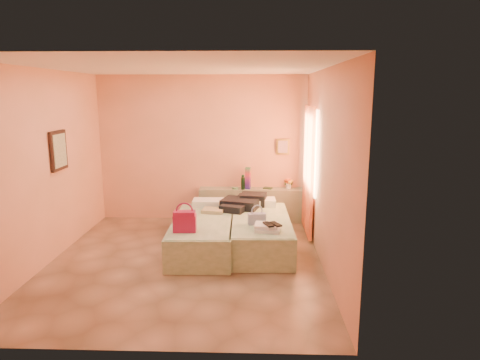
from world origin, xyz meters
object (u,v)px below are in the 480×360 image
object	(u,v)px
water_bottle	(243,183)
towel_stack	(268,228)
bed_right	(260,233)
green_book	(268,188)
headboard_ledge	(252,205)
flower_vase	(289,183)
blue_handbag	(257,219)
bed_left	(204,234)
magenta_handbag	(185,221)

from	to	relation	value
water_bottle	towel_stack	world-z (taller)	water_bottle
bed_right	towel_stack	world-z (taller)	towel_stack
bed_right	towel_stack	bearing A→B (deg)	-82.42
bed_right	green_book	distance (m)	1.54
headboard_ledge	flower_vase	world-z (taller)	flower_vase
bed_right	blue_handbag	bearing A→B (deg)	-101.17
bed_left	green_book	bearing A→B (deg)	54.72
blue_handbag	flower_vase	bearing A→B (deg)	61.15
flower_vase	magenta_handbag	bearing A→B (deg)	-126.93
magenta_handbag	green_book	bearing A→B (deg)	57.03
flower_vase	blue_handbag	world-z (taller)	flower_vase
water_bottle	green_book	size ratio (longest dim) A/B	1.63
water_bottle	headboard_ledge	bearing A→B (deg)	23.31
bed_right	magenta_handbag	size ratio (longest dim) A/B	6.15
towel_stack	blue_handbag	bearing A→B (deg)	116.18
bed_left	blue_handbag	distance (m)	0.94
bed_right	blue_handbag	distance (m)	0.47
green_book	flower_vase	xyz separation A→B (m)	(0.40, 0.03, 0.10)
green_book	magenta_handbag	bearing A→B (deg)	-99.53
towel_stack	flower_vase	bearing A→B (deg)	77.85
headboard_ledge	green_book	bearing A→B (deg)	-2.06
bed_left	green_book	distance (m)	1.94
green_book	flower_vase	distance (m)	0.41
blue_handbag	bed_left	bearing A→B (deg)	154.86
bed_right	flower_vase	bearing A→B (deg)	68.34
bed_left	water_bottle	xyz separation A→B (m)	(0.59, 1.50, 0.53)
magenta_handbag	towel_stack	xyz separation A→B (m)	(1.19, 0.06, -0.10)
headboard_ledge	magenta_handbag	distance (m)	2.41
headboard_ledge	water_bottle	xyz separation A→B (m)	(-0.18, -0.08, 0.46)
green_book	bed_left	bearing A→B (deg)	-103.53
bed_right	green_book	xyz separation A→B (m)	(0.16, 1.47, 0.41)
magenta_handbag	bed_left	bearing A→B (deg)	69.14
bed_left	blue_handbag	xyz separation A→B (m)	(0.84, -0.23, 0.34)
magenta_handbag	headboard_ledge	bearing A→B (deg)	63.31
water_bottle	towel_stack	xyz separation A→B (m)	(0.41, -2.05, -0.23)
bed_right	water_bottle	bearing A→B (deg)	101.39
water_bottle	magenta_handbag	size ratio (longest dim) A/B	0.82
bed_right	blue_handbag	xyz separation A→B (m)	(-0.06, -0.32, 0.34)
water_bottle	green_book	bearing A→B (deg)	8.09
bed_left	green_book	size ratio (longest dim) A/B	12.16
water_bottle	towel_stack	bearing A→B (deg)	-78.58
headboard_ledge	towel_stack	bearing A→B (deg)	-83.79
magenta_handbag	towel_stack	bearing A→B (deg)	-0.10
water_bottle	towel_stack	size ratio (longest dim) A/B	0.77
water_bottle	green_book	xyz separation A→B (m)	(0.48, 0.07, -0.12)
bed_right	water_bottle	world-z (taller)	water_bottle
bed_left	towel_stack	xyz separation A→B (m)	(1.00, -0.54, 0.30)
bed_right	towel_stack	size ratio (longest dim) A/B	5.71
green_book	magenta_handbag	world-z (taller)	magenta_handbag
water_bottle	green_book	world-z (taller)	water_bottle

